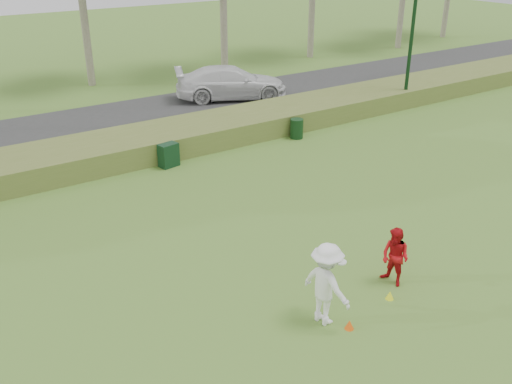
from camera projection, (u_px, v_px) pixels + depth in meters
ground at (344, 294)px, 14.36m from camera, size 120.00×120.00×0.00m
reed_strip at (147, 143)px, 23.24m from camera, size 80.00×3.00×0.90m
park_road at (105, 122)px, 27.19m from camera, size 80.00×6.00×0.06m
player_white at (326, 284)px, 12.94m from camera, size 1.01×1.41×2.04m
player_red at (395, 257)px, 14.46m from camera, size 0.67×0.82×1.58m
cone_orange at (349, 325)px, 13.04m from camera, size 0.21×0.21×0.23m
cone_yellow at (390, 295)px, 14.10m from camera, size 0.20×0.20×0.22m
utility_cabinet at (169, 155)px, 21.97m from camera, size 0.81×0.59×0.92m
trash_bin at (297, 129)px, 25.02m from camera, size 0.69×0.69×0.86m
car_right at (231, 83)px, 30.63m from camera, size 6.40×4.56×1.72m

